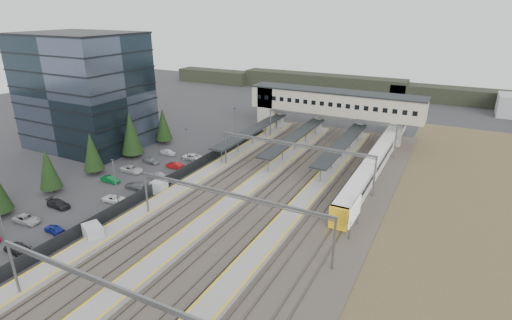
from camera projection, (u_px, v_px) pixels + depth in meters
The scene contains 16 objects.
ground at pixel (192, 198), 64.96m from camera, with size 220.00×220.00×0.00m, color #2B2B2D.
office_building at pixel (85, 91), 85.94m from camera, with size 24.30×18.30×24.30m.
conifer_row at pixel (74, 156), 69.43m from camera, with size 4.42×49.82×9.50m.
car_park at pixel (101, 194), 65.01m from camera, with size 10.52×44.62×1.28m.
lampposts at pixel (156, 163), 67.86m from camera, with size 0.50×53.25×8.07m.
fence at pixel (178, 175), 71.53m from camera, with size 0.08×90.00×2.00m.
relay_cabin_near at pixel (93, 233), 52.69m from camera, with size 3.42×3.05×2.35m.
relay_cabin_far at pixel (159, 187), 66.33m from camera, with size 2.42×2.06×2.12m.
rail_corridor at pixel (257, 196), 65.00m from camera, with size 34.00×90.00×0.92m.
canopies at pixel (295, 137), 82.94m from camera, with size 23.10×30.00×3.28m.
footbridge at pixel (323, 103), 93.64m from camera, with size 40.40×6.40×11.20m.
gantries at pixel (266, 171), 60.16m from camera, with size 28.40×62.28×7.17m.
train at pixel (378, 157), 77.30m from camera, with size 2.64×55.11×3.32m.
billboard at pixel (355, 213), 54.00m from camera, with size 0.24×5.53×4.61m.
scrub_east at pixel (510, 256), 49.83m from camera, with size 34.00×120.00×0.06m.
treeline_far at pixel (418, 93), 130.23m from camera, with size 170.00×19.00×7.00m.
Camera 1 is at (36.07, -47.08, 29.15)m, focal length 28.00 mm.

